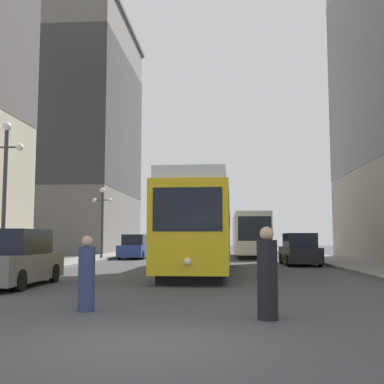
# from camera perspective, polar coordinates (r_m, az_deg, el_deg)

# --- Properties ---
(ground_plane) EXTENTS (200.00, 200.00, 0.00)m
(ground_plane) POSITION_cam_1_polar(r_m,az_deg,el_deg) (7.26, -6.42, -17.63)
(ground_plane) COLOR #424244
(sidewalk_left) EXTENTS (2.94, 120.00, 0.15)m
(sidewalk_left) POSITION_cam_1_polar(r_m,az_deg,el_deg) (47.97, -7.62, -7.23)
(sidewalk_left) COLOR gray
(sidewalk_left) RESTS_ON ground
(sidewalk_right) EXTENTS (2.94, 120.00, 0.15)m
(sidewalk_right) POSITION_cam_1_polar(r_m,az_deg,el_deg) (47.53, 12.52, -7.17)
(sidewalk_right) COLOR gray
(sidewalk_right) RESTS_ON ground
(streetcar) EXTENTS (2.82, 15.00, 3.89)m
(streetcar) POSITION_cam_1_polar(r_m,az_deg,el_deg) (22.44, 1.17, -4.08)
(streetcar) COLOR black
(streetcar) RESTS_ON ground
(transit_bus) EXTENTS (2.64, 12.47, 3.45)m
(transit_bus) POSITION_cam_1_polar(r_m,az_deg,el_deg) (39.73, 6.88, -4.90)
(transit_bus) COLOR black
(transit_bus) RESTS_ON ground
(parked_car_left_near) EXTENTS (1.95, 4.71, 1.82)m
(parked_car_left_near) POSITION_cam_1_polar(r_m,az_deg,el_deg) (16.51, -20.49, -7.56)
(parked_car_left_near) COLOR black
(parked_car_left_near) RESTS_ON ground
(parked_car_left_mid) EXTENTS (1.89, 4.98, 1.82)m
(parked_car_left_mid) POSITION_cam_1_polar(r_m,az_deg,el_deg) (36.60, -6.80, -6.58)
(parked_car_left_mid) COLOR black
(parked_car_left_mid) RESTS_ON ground
(parked_car_right_far) EXTENTS (1.93, 4.78, 1.82)m
(parked_car_right_far) POSITION_cam_1_polar(r_m,az_deg,el_deg) (28.27, 12.69, -6.80)
(parked_car_right_far) COLOR black
(parked_car_right_far) RESTS_ON ground
(pedestrian_crossing_near) EXTENTS (0.35, 0.35, 1.58)m
(pedestrian_crossing_near) POSITION_cam_1_polar(r_m,az_deg,el_deg) (10.51, -12.46, -9.72)
(pedestrian_crossing_near) COLOR navy
(pedestrian_crossing_near) RESTS_ON ground
(pedestrian_crossing_far) EXTENTS (0.39, 0.39, 1.75)m
(pedestrian_crossing_far) POSITION_cam_1_polar(r_m,az_deg,el_deg) (9.31, 8.97, -9.86)
(pedestrian_crossing_far) COLOR black
(pedestrian_crossing_far) RESTS_ON ground
(lamp_post_left_near) EXTENTS (1.41, 0.36, 6.01)m
(lamp_post_left_near) POSITION_cam_1_polar(r_m,az_deg,el_deg) (20.34, -21.37, 1.99)
(lamp_post_left_near) COLOR #333338
(lamp_post_left_near) RESTS_ON sidewalk_left
(lamp_post_left_far) EXTENTS (1.41, 0.36, 4.98)m
(lamp_post_left_far) POSITION_cam_1_polar(r_m,az_deg,el_deg) (34.48, -10.67, -2.25)
(lamp_post_left_far) COLOR #333338
(lamp_post_left_far) RESTS_ON sidewalk_left
(building_left_midblock) EXTENTS (15.24, 19.62, 26.45)m
(building_left_midblock) POSITION_cam_1_polar(r_m,az_deg,el_deg) (56.85, -15.11, 6.94)
(building_left_midblock) COLOR slate
(building_left_midblock) RESTS_ON ground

